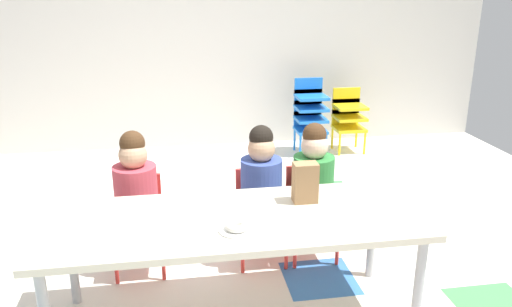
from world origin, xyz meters
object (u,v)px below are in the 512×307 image
(seated_child_far_right, at_px, (313,179))
(paper_bag_brown, at_px, (305,183))
(paper_plate_near_edge, at_px, (237,230))
(donut_powdered_on_plate, at_px, (237,226))
(kid_chair_blue_stack, at_px, (310,111))
(kid_chair_yellow_stack, at_px, (348,115))
(seated_child_near_camera, at_px, (136,190))
(seated_child_middle_seat, at_px, (261,182))
(craft_table, at_px, (234,226))

(seated_child_far_right, height_order, paper_bag_brown, seated_child_far_right)
(paper_plate_near_edge, xyz_separation_m, donut_powdered_on_plate, (0.00, 0.00, 0.02))
(seated_child_far_right, distance_m, paper_bag_brown, 0.52)
(seated_child_far_right, height_order, kid_chair_blue_stack, seated_child_far_right)
(kid_chair_yellow_stack, relative_size, paper_bag_brown, 3.09)
(seated_child_near_camera, distance_m, donut_powdered_on_plate, 0.91)
(seated_child_far_right, xyz_separation_m, kid_chair_yellow_stack, (1.00, 2.18, -0.16))
(seated_child_far_right, bearing_deg, donut_powdered_on_plate, -128.06)
(kid_chair_blue_stack, distance_m, paper_bag_brown, 2.75)
(seated_child_middle_seat, bearing_deg, kid_chair_blue_stack, 67.39)
(craft_table, height_order, paper_bag_brown, paper_bag_brown)
(seated_child_near_camera, bearing_deg, seated_child_far_right, 0.00)
(seated_child_middle_seat, relative_size, kid_chair_yellow_stack, 1.35)
(paper_bag_brown, height_order, paper_plate_near_edge, paper_bag_brown)
(seated_child_near_camera, xyz_separation_m, paper_plate_near_edge, (0.52, -0.74, 0.06))
(kid_chair_blue_stack, relative_size, donut_powdered_on_plate, 6.81)
(craft_table, height_order, kid_chair_blue_stack, kid_chair_blue_stack)
(seated_child_middle_seat, xyz_separation_m, seated_child_far_right, (0.34, 0.00, 0.00))
(seated_child_middle_seat, relative_size, kid_chair_blue_stack, 1.15)
(kid_chair_yellow_stack, distance_m, paper_plate_near_edge, 3.33)
(paper_bag_brown, bearing_deg, kid_chair_yellow_stack, 65.94)
(kid_chair_yellow_stack, bearing_deg, donut_powdered_on_plate, -118.46)
(kid_chair_blue_stack, bearing_deg, seated_child_far_right, -104.68)
(seated_child_far_right, relative_size, donut_powdered_on_plate, 7.81)
(seated_child_middle_seat, distance_m, seated_child_far_right, 0.34)
(seated_child_far_right, relative_size, paper_plate_near_edge, 5.10)
(seated_child_near_camera, xyz_separation_m, seated_child_far_right, (1.11, 0.00, 0.00))
(donut_powdered_on_plate, bearing_deg, seated_child_near_camera, 125.22)
(seated_child_middle_seat, distance_m, paper_bag_brown, 0.51)
(craft_table, distance_m, kid_chair_yellow_stack, 3.19)
(paper_bag_brown, height_order, donut_powdered_on_plate, paper_bag_brown)
(seated_child_far_right, distance_m, donut_powdered_on_plate, 0.95)
(seated_child_near_camera, relative_size, seated_child_middle_seat, 1.00)
(seated_child_far_right, xyz_separation_m, paper_bag_brown, (-0.18, -0.46, 0.17))
(seated_child_near_camera, relative_size, donut_powdered_on_plate, 7.81)
(craft_table, xyz_separation_m, kid_chair_blue_stack, (1.15, 2.77, -0.11))
(seated_child_near_camera, height_order, seated_child_middle_seat, same)
(kid_chair_yellow_stack, bearing_deg, seated_child_near_camera, -134.06)
(paper_bag_brown, bearing_deg, craft_table, -161.53)
(seated_child_near_camera, height_order, kid_chair_blue_stack, seated_child_near_camera)
(seated_child_near_camera, distance_m, seated_child_far_right, 1.11)
(seated_child_middle_seat, bearing_deg, donut_powdered_on_plate, -108.25)
(seated_child_middle_seat, height_order, donut_powdered_on_plate, seated_child_middle_seat)
(donut_powdered_on_plate, bearing_deg, paper_bag_brown, 35.07)
(seated_child_near_camera, distance_m, paper_plate_near_edge, 0.91)
(donut_powdered_on_plate, bearing_deg, paper_plate_near_edge, 0.00)
(seated_child_near_camera, relative_size, seated_child_far_right, 1.00)
(craft_table, xyz_separation_m, seated_child_middle_seat, (0.24, 0.59, -0.01))
(seated_child_far_right, relative_size, kid_chair_yellow_stack, 1.35)
(seated_child_near_camera, xyz_separation_m, kid_chair_yellow_stack, (2.11, 2.18, -0.16))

